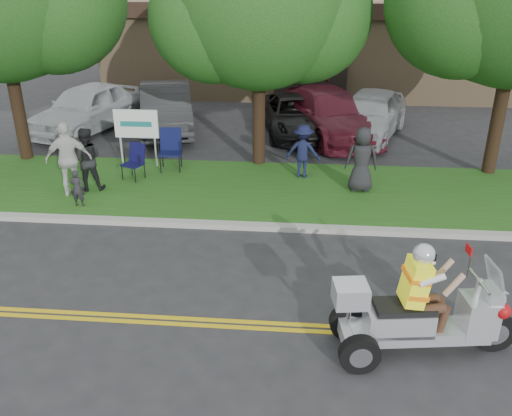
# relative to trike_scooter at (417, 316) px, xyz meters

# --- Properties ---
(ground) EXTENTS (120.00, 120.00, 0.00)m
(ground) POSITION_rel_trike_scooter_xyz_m (-3.57, 0.94, -0.66)
(ground) COLOR #28282B
(ground) RESTS_ON ground
(centerline_near) EXTENTS (60.00, 0.10, 0.01)m
(centerline_near) POSITION_rel_trike_scooter_xyz_m (-3.57, 0.36, -0.65)
(centerline_near) COLOR gold
(centerline_near) RESTS_ON ground
(centerline_far) EXTENTS (60.00, 0.10, 0.01)m
(centerline_far) POSITION_rel_trike_scooter_xyz_m (-3.57, 0.52, -0.65)
(centerline_far) COLOR gold
(centerline_far) RESTS_ON ground
(curb) EXTENTS (60.00, 0.25, 0.12)m
(curb) POSITION_rel_trike_scooter_xyz_m (-3.57, 3.99, -0.60)
(curb) COLOR #A8A89E
(curb) RESTS_ON ground
(grass_verge) EXTENTS (60.00, 4.00, 0.10)m
(grass_verge) POSITION_rel_trike_scooter_xyz_m (-3.57, 6.14, -0.60)
(grass_verge) COLOR #285416
(grass_verge) RESTS_ON ground
(commercial_building) EXTENTS (18.00, 8.20, 4.00)m
(commercial_building) POSITION_rel_trike_scooter_xyz_m (-1.57, 19.92, 1.35)
(commercial_building) COLOR #9E7F5B
(commercial_building) RESTS_ON ground
(tree_mid) EXTENTS (5.88, 4.80, 7.05)m
(tree_mid) POSITION_rel_trike_scooter_xyz_m (-3.01, 8.17, 3.78)
(tree_mid) COLOR #332114
(tree_mid) RESTS_ON ground
(business_sign) EXTENTS (1.25, 0.06, 1.75)m
(business_sign) POSITION_rel_trike_scooter_xyz_m (-6.47, 7.54, 0.60)
(business_sign) COLOR silver
(business_sign) RESTS_ON ground
(trike_scooter) EXTENTS (2.88, 1.06, 1.88)m
(trike_scooter) POSITION_rel_trike_scooter_xyz_m (0.00, 0.00, 0.00)
(trike_scooter) COLOR black
(trike_scooter) RESTS_ON ground
(lawn_chair_a) EXTENTS (0.67, 0.68, 0.96)m
(lawn_chair_a) POSITION_rel_trike_scooter_xyz_m (-6.29, 6.61, -0.01)
(lawn_chair_a) COLOR black
(lawn_chair_a) RESTS_ON grass_verge
(lawn_chair_b) EXTENTS (0.67, 0.69, 1.15)m
(lawn_chair_b) POSITION_rel_trike_scooter_xyz_m (-5.50, 7.42, 0.10)
(lawn_chair_b) COLOR black
(lawn_chair_b) RESTS_ON grass_verge
(spectator_adult_mid) EXTENTS (0.92, 0.79, 1.63)m
(spectator_adult_mid) POSITION_rel_trike_scooter_xyz_m (-7.25, 5.70, 0.26)
(spectator_adult_mid) COLOR black
(spectator_adult_mid) RESTS_ON grass_verge
(spectator_adult_right) EXTENTS (1.18, 0.76, 1.87)m
(spectator_adult_right) POSITION_rel_trike_scooter_xyz_m (-7.55, 5.33, 0.39)
(spectator_adult_right) COLOR silver
(spectator_adult_right) RESTS_ON grass_verge
(spectator_chair_a) EXTENTS (1.03, 0.70, 1.46)m
(spectator_chair_a) POSITION_rel_trike_scooter_xyz_m (-1.78, 7.09, 0.18)
(spectator_chair_a) COLOR #141838
(spectator_chair_a) RESTS_ON grass_verge
(spectator_chair_b) EXTENTS (0.83, 0.56, 1.67)m
(spectator_chair_b) POSITION_rel_trike_scooter_xyz_m (-0.30, 6.25, 0.28)
(spectator_chair_b) COLOR black
(spectator_chair_b) RESTS_ON grass_verge
(child_left) EXTENTS (0.34, 0.24, 0.91)m
(child_left) POSITION_rel_trike_scooter_xyz_m (-7.13, 4.66, -0.09)
(child_left) COLOR black
(child_left) RESTS_ON grass_verge
(parked_car_far_left) EXTENTS (3.23, 5.17, 1.64)m
(parked_car_far_left) POSITION_rel_trike_scooter_xyz_m (-9.38, 11.24, 0.16)
(parked_car_far_left) COLOR silver
(parked_car_far_left) RESTS_ON ground
(parked_car_left) EXTENTS (2.85, 5.14, 1.60)m
(parked_car_left) POSITION_rel_trike_scooter_xyz_m (-6.61, 11.54, 0.15)
(parked_car_left) COLOR #333335
(parked_car_left) RESTS_ON ground
(parked_car_mid) EXTENTS (3.07, 5.00, 1.29)m
(parked_car_mid) POSITION_rel_trike_scooter_xyz_m (-2.07, 11.50, -0.01)
(parked_car_mid) COLOR black
(parked_car_mid) RESTS_ON ground
(parked_car_right) EXTENTS (3.97, 5.80, 1.56)m
(parked_car_right) POSITION_rel_trike_scooter_xyz_m (-0.92, 11.33, 0.12)
(parked_car_right) COLOR #541321
(parked_car_right) RESTS_ON ground
(parked_car_far_right) EXTENTS (3.31, 5.02, 1.59)m
(parked_car_far_right) POSITION_rel_trike_scooter_xyz_m (0.43, 11.35, 0.14)
(parked_car_far_right) COLOR #ABAFB3
(parked_car_far_right) RESTS_ON ground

